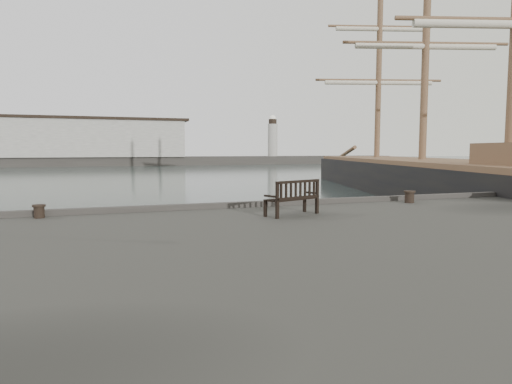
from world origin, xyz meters
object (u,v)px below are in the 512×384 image
Objects in this scene: bench at (292,204)px; bollard_left at (39,211)px; bollard_right at (409,197)px; tall_ship_main at (421,184)px.

bench is 7.36m from bollard_left.
tall_ship_main reaches higher than bollard_right.
bench reaches higher than bollard_right.
bench is 5.63m from bollard_right.
bollard_right is 21.28m from tall_ship_main.
bollard_left is 0.87× the size of bollard_right.
bollard_right is at bearing -5.34° from bench.
bench is 4.86× the size of bollard_left.
tall_ship_main is at bearing 49.37° from bollard_right.
bollard_left is 30.71m from tall_ship_main.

